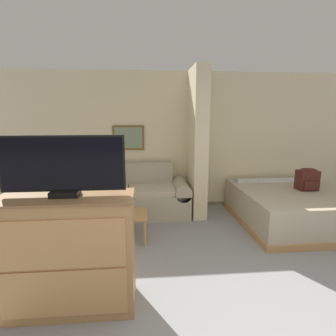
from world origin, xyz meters
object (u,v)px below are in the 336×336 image
Objects in this scene: tv_dresser at (70,254)px; backpack at (307,179)px; couch at (129,197)px; coffee_table at (121,216)px; table_lamp at (57,172)px; bed at (294,206)px; tv at (63,166)px.

backpack is at bearing 27.75° from tv_dresser.
coffee_table is (-0.05, -1.01, 0.03)m from couch.
table_lamp is (-1.15, 0.93, 0.48)m from coffee_table.
table_lamp is 4.08m from bed.
tv reaches higher than table_lamp.
bed reaches higher than coffee_table.
tv is 3.87m from backpack.
tv_dresser is at bearing -99.23° from couch.
tv reaches higher than backpack.
tv is at bearing -152.26° from backpack.
couch is 2.60m from tv.
backpack reaches higher than bed.
couch is 2.83× the size of coffee_table.
coffee_table is at bearing 76.20° from tv.
tv reaches higher than coffee_table.
tv is at bearing -99.23° from couch.
coffee_table is 1.87× the size of table_lamp.
tv_dresser is 0.81m from tv.
coffee_table is 1.70m from tv.
tv_dresser is at bearing -150.93° from bed.
coffee_table is 0.74× the size of tv.
table_lamp is 0.21× the size of bed.
tv_dresser is at bearing -103.79° from coffee_table.
tv is (-0.33, -1.34, 0.99)m from coffee_table.
coffee_table is 1.40m from tv_dresser.
coffee_table is 1.55m from table_lamp.
tv is 0.54× the size of bed.
tv_dresser is 1.12× the size of tv.
tv is at bearing -150.95° from bed.
tv_dresser is (-0.33, -1.34, 0.18)m from coffee_table.
couch is at bearing 87.01° from coffee_table.
bed is at bearing 8.52° from coffee_table.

